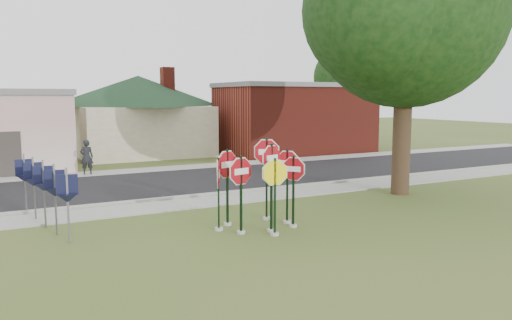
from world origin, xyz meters
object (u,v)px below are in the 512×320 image
stop_sign_center (271,176)px  stop_sign_left (241,184)px  stop_sign_yellow (275,188)px  oak_tree (406,8)px  pedestrian (87,157)px

stop_sign_center → stop_sign_left: bearing=163.8°
stop_sign_yellow → stop_sign_center: bearing=75.5°
stop_sign_left → oak_tree: size_ratio=0.21×
stop_sign_center → stop_sign_yellow: size_ratio=1.16×
stop_sign_yellow → oak_tree: oak_tree is taller
pedestrian → stop_sign_left: bearing=108.2°
oak_tree → pedestrian: (-10.18, 10.56, -6.23)m
stop_sign_left → pedestrian: stop_sign_left is taller
stop_sign_center → pedestrian: size_ratio=1.54×
stop_sign_yellow → pedestrian: size_ratio=1.33×
stop_sign_left → pedestrian: size_ratio=1.36×
oak_tree → stop_sign_center: bearing=-160.9°
stop_sign_yellow → stop_sign_left: 0.96m
stop_sign_yellow → oak_tree: (7.36, 2.87, 5.79)m
stop_sign_yellow → oak_tree: bearing=21.3°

